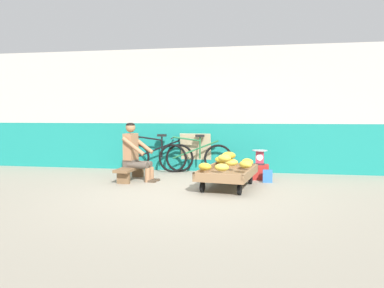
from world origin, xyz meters
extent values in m
plane|color=gray|center=(0.00, 0.00, 0.00)|extent=(80.00, 80.00, 0.00)
cube|color=#19847A|center=(0.00, 2.79, 0.55)|extent=(16.00, 0.30, 1.10)
cube|color=#B7B2A8|center=(0.00, 2.79, 1.95)|extent=(16.00, 0.30, 1.71)
cube|color=#8E6B47|center=(0.64, 0.77, 0.23)|extent=(1.05, 1.55, 0.05)
cube|color=#8E6B47|center=(0.25, 0.83, 0.31)|extent=(0.26, 1.43, 0.10)
cube|color=#8E6B47|center=(1.04, 0.70, 0.31)|extent=(0.26, 1.43, 0.10)
cube|color=#8E6B47|center=(0.75, 1.46, 0.31)|extent=(0.84, 0.17, 0.10)
cube|color=#8E6B47|center=(0.53, 0.07, 0.31)|extent=(0.84, 0.17, 0.10)
cylinder|color=black|center=(0.41, 1.31, 0.09)|extent=(0.08, 0.19, 0.18)
cylinder|color=black|center=(1.03, 1.21, 0.09)|extent=(0.08, 0.19, 0.18)
cylinder|color=black|center=(0.25, 0.32, 0.09)|extent=(0.08, 0.19, 0.18)
cylinder|color=black|center=(0.87, 0.22, 0.09)|extent=(0.08, 0.19, 0.18)
ellipsoid|color=gold|center=(0.45, 1.39, 0.42)|extent=(0.29, 0.25, 0.13)
ellipsoid|color=yellow|center=(0.57, 0.35, 0.42)|extent=(0.25, 0.20, 0.13)
ellipsoid|color=gold|center=(0.95, 0.80, 0.42)|extent=(0.30, 0.28, 0.13)
ellipsoid|color=gold|center=(0.97, 1.14, 0.42)|extent=(0.30, 0.29, 0.13)
ellipsoid|color=yellow|center=(0.68, 1.02, 0.42)|extent=(0.25, 0.19, 0.13)
ellipsoid|color=gold|center=(0.28, 0.39, 0.42)|extent=(0.30, 0.28, 0.13)
ellipsoid|color=gold|center=(0.64, 1.10, 0.54)|extent=(0.29, 0.25, 0.13)
ellipsoid|color=gold|center=(0.59, 0.59, 0.55)|extent=(0.28, 0.25, 0.13)
ellipsoid|color=gold|center=(0.63, 0.97, 0.56)|extent=(0.27, 0.23, 0.13)
cube|color=brown|center=(-1.32, 1.22, 0.24)|extent=(0.35, 1.11, 0.05)
cube|color=brown|center=(-1.30, 1.60, 0.11)|extent=(0.24, 0.09, 0.22)
cube|color=brown|center=(-1.33, 0.84, 0.11)|extent=(0.24, 0.09, 0.22)
cylinder|color=#9E704C|center=(-0.91, 1.25, 0.14)|extent=(0.10, 0.10, 0.27)
cube|color=#4C3D2D|center=(-0.85, 1.24, 0.02)|extent=(0.23, 0.12, 0.04)
cylinder|color=brown|center=(-1.10, 1.28, 0.32)|extent=(0.42, 0.19, 0.13)
cylinder|color=#9E704C|center=(-0.93, 1.07, 0.14)|extent=(0.10, 0.10, 0.27)
cube|color=#4C3D2D|center=(-0.87, 1.06, 0.02)|extent=(0.23, 0.12, 0.04)
cylinder|color=brown|center=(-1.13, 1.10, 0.32)|extent=(0.42, 0.19, 0.13)
cube|color=brown|center=(-1.32, 1.22, 0.34)|extent=(0.26, 0.31, 0.14)
cube|color=#9E704C|center=(-1.32, 1.22, 0.67)|extent=(0.23, 0.34, 0.52)
cylinder|color=#9E704C|center=(-1.13, 1.39, 0.70)|extent=(0.48, 0.15, 0.36)
cylinder|color=#9E704C|center=(-1.19, 1.00, 0.70)|extent=(0.48, 0.15, 0.36)
sphere|color=#9E704C|center=(-1.32, 1.22, 1.05)|extent=(0.19, 0.19, 0.19)
ellipsoid|color=black|center=(-1.32, 1.22, 1.10)|extent=(0.17, 0.17, 0.09)
cube|color=red|center=(1.20, 1.75, 0.15)|extent=(0.36, 0.28, 0.30)
cylinder|color=#28282D|center=(1.20, 1.75, 0.32)|extent=(0.20, 0.20, 0.03)
cube|color=#C6384C|center=(1.20, 1.75, 0.45)|extent=(0.16, 0.10, 0.24)
cylinder|color=white|center=(1.20, 1.70, 0.45)|extent=(0.13, 0.01, 0.13)
cylinder|color=#B2B5BA|center=(1.20, 1.75, 0.58)|extent=(0.30, 0.30, 0.01)
torus|color=black|center=(-1.60, 2.40, 0.32)|extent=(0.64, 0.06, 0.64)
torus|color=black|center=(-0.58, 2.42, 0.32)|extent=(0.64, 0.06, 0.64)
cylinder|color=black|center=(-1.09, 2.41, 0.52)|extent=(1.03, 0.06, 0.43)
cylinder|color=black|center=(-0.99, 2.41, 0.56)|extent=(0.04, 0.04, 0.48)
cylinder|color=black|center=(-1.30, 2.40, 0.76)|extent=(0.62, 0.05, 0.12)
cube|color=black|center=(-0.99, 2.41, 0.83)|extent=(0.20, 0.10, 0.05)
cylinder|color=black|center=(-1.60, 2.40, 0.78)|extent=(0.04, 0.48, 0.03)
torus|color=black|center=(-0.72, 2.33, 0.32)|extent=(0.64, 0.12, 0.64)
torus|color=black|center=(0.29, 2.43, 0.32)|extent=(0.64, 0.12, 0.64)
cylinder|color=#236B3D|center=(-0.21, 2.38, 0.52)|extent=(1.03, 0.14, 0.43)
cylinder|color=#236B3D|center=(-0.11, 2.39, 0.56)|extent=(0.04, 0.04, 0.48)
cylinder|color=#236B3D|center=(-0.42, 2.36, 0.76)|extent=(0.62, 0.10, 0.12)
cube|color=black|center=(-0.11, 2.39, 0.83)|extent=(0.21, 0.12, 0.05)
cylinder|color=black|center=(-0.72, 2.33, 0.78)|extent=(0.08, 0.48, 0.03)
cube|color=#C6B289|center=(-0.24, 2.61, 0.43)|extent=(0.70, 0.26, 0.88)
cube|color=#3370B7|center=(1.35, 1.44, 0.12)|extent=(0.18, 0.12, 0.24)
camera|label=1|loc=(1.14, -5.74, 1.30)|focal=34.70mm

